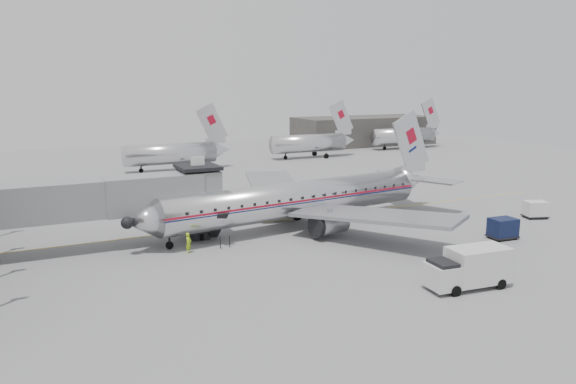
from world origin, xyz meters
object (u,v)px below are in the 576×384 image
(baggage_cart_navy, at_px, (503,228))
(baggage_cart_white, at_px, (535,209))
(ramp_worker, at_px, (188,243))
(airliner, at_px, (302,199))
(service_van, at_px, (469,267))

(baggage_cart_navy, relative_size, baggage_cart_white, 0.94)
(baggage_cart_navy, distance_m, ramp_worker, 26.97)
(baggage_cart_navy, distance_m, baggage_cart_white, 9.73)
(airliner, relative_size, service_van, 5.69)
(baggage_cart_navy, bearing_deg, airliner, 144.63)
(airliner, relative_size, ramp_worker, 20.06)
(baggage_cart_white, bearing_deg, service_van, -130.04)
(airliner, distance_m, baggage_cart_white, 23.86)
(airliner, distance_m, service_van, 19.30)
(airliner, xyz_separation_m, service_van, (2.63, -19.08, -1.26))
(service_van, xyz_separation_m, baggage_cart_white, (20.05, 11.88, -0.50))
(service_van, height_order, baggage_cart_white, service_van)
(service_van, bearing_deg, airliner, 103.04)
(airliner, height_order, ramp_worker, airliner)
(airliner, distance_m, ramp_worker, 12.58)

